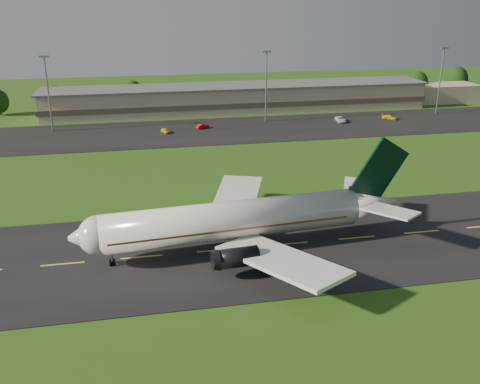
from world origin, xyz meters
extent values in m
plane|color=#284711|center=(0.00, 0.00, 0.00)|extent=(360.00, 360.00, 0.00)
cube|color=black|center=(0.00, 0.00, 0.05)|extent=(220.00, 30.00, 0.10)
cube|color=black|center=(0.00, 72.00, 0.05)|extent=(260.00, 30.00, 0.10)
cylinder|color=silver|center=(-19.66, 0.00, 4.80)|extent=(38.33, 8.73, 5.60)
sphere|color=silver|center=(-38.59, -1.58, 4.80)|extent=(5.60, 5.60, 5.60)
cone|color=silver|center=(-40.59, -1.74, 4.80)|extent=(4.43, 5.69, 5.38)
cone|color=silver|center=(2.76, 1.87, 4.80)|extent=(9.42, 6.22, 5.49)
cube|color=brown|center=(-20.16, -0.04, 4.45)|extent=(35.35, 8.52, 0.28)
cube|color=black|center=(-39.19, -1.63, 5.35)|extent=(2.24, 3.16, 0.65)
cube|color=silver|center=(-15.26, -10.67, 3.30)|extent=(15.27, 20.00, 2.20)
cube|color=silver|center=(-17.08, 11.25, 3.30)|extent=(12.86, 20.22, 2.20)
cube|color=silver|center=(3.18, -3.12, 5.70)|extent=(7.96, 9.31, 0.91)
cube|color=silver|center=(2.35, 6.85, 5.70)|extent=(7.03, 9.39, 0.91)
cube|color=black|center=(1.27, 1.74, 6.60)|extent=(5.03, 0.96, 3.00)
cube|color=black|center=(3.76, 1.95, 10.30)|extent=(9.44, 1.23, 10.55)
cylinder|color=black|center=(-20.49, -8.10, 2.90)|extent=(5.80, 3.16, 2.70)
cylinder|color=black|center=(-21.82, 7.85, 2.90)|extent=(5.80, 3.16, 2.70)
cube|color=tan|center=(0.00, 96.00, 4.00)|extent=(120.00, 15.00, 8.00)
cube|color=#4C4438|center=(0.00, 96.00, 3.20)|extent=(121.00, 15.40, 1.60)
cube|color=#595B60|center=(0.00, 96.00, 8.15)|extent=(122.00, 16.00, 0.50)
cube|color=tan|center=(70.00, 98.00, 3.00)|extent=(28.00, 11.00, 6.00)
cylinder|color=gray|center=(-55.00, 80.00, 10.00)|extent=(0.44, 0.44, 20.00)
cube|color=gray|center=(-55.00, 80.00, 20.10)|extent=(2.40, 1.20, 0.50)
cylinder|color=gray|center=(5.00, 80.00, 10.00)|extent=(0.44, 0.44, 20.00)
cube|color=gray|center=(5.00, 80.00, 20.10)|extent=(2.40, 1.20, 0.50)
cylinder|color=gray|center=(60.00, 80.00, 10.00)|extent=(0.44, 0.44, 20.00)
cube|color=gray|center=(60.00, 80.00, 20.10)|extent=(2.40, 1.20, 0.50)
cylinder|color=black|center=(-73.45, 104.54, 1.24)|extent=(0.56, 0.56, 2.48)
cylinder|color=black|center=(-56.78, 105.44, 1.32)|extent=(0.56, 0.56, 2.64)
ellipsoid|color=black|center=(-56.78, 105.44, 4.55)|extent=(6.17, 6.17, 7.71)
cylinder|color=black|center=(-32.82, 106.64, 1.43)|extent=(0.56, 0.56, 2.86)
ellipsoid|color=black|center=(-32.82, 106.64, 4.93)|extent=(6.68, 6.68, 8.36)
cylinder|color=black|center=(42.16, 104.78, 1.30)|extent=(0.56, 0.56, 2.59)
ellipsoid|color=black|center=(42.16, 104.78, 4.46)|extent=(6.05, 6.05, 7.56)
cylinder|color=black|center=(66.59, 104.54, 1.51)|extent=(0.56, 0.56, 3.02)
ellipsoid|color=black|center=(66.59, 104.54, 5.20)|extent=(7.05, 7.05, 8.81)
cylinder|color=black|center=(83.42, 107.20, 1.66)|extent=(0.56, 0.56, 3.31)
ellipsoid|color=black|center=(83.42, 107.20, 5.71)|extent=(7.73, 7.73, 9.66)
imported|color=#ECAE0D|center=(-24.85, 71.95, 0.70)|extent=(2.63, 3.81, 1.20)
imported|color=#AA0B0D|center=(-14.32, 74.99, 0.71)|extent=(3.89, 2.77, 1.22)
imported|color=silver|center=(26.42, 75.14, 0.84)|extent=(3.19, 5.61, 1.48)
imported|color=#D1BE0C|center=(42.08, 75.30, 0.75)|extent=(4.61, 4.33, 1.31)
camera|label=1|loc=(-32.47, -70.28, 36.05)|focal=40.00mm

